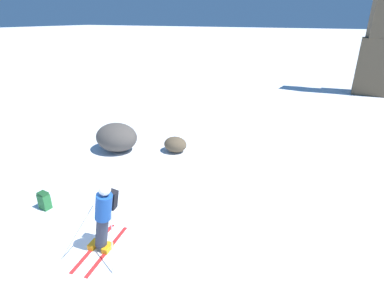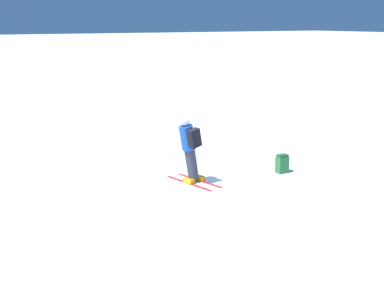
% 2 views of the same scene
% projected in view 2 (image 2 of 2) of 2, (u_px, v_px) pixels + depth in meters
% --- Properties ---
extents(ground_plane, '(300.00, 300.00, 0.00)m').
position_uv_depth(ground_plane, '(201.00, 181.00, 13.50)').
color(ground_plane, white).
extents(skier, '(1.27, 1.70, 1.77)m').
position_uv_depth(skier, '(189.00, 146.00, 13.03)').
color(skier, red).
rests_on(skier, ground).
extents(spare_backpack, '(0.31, 0.24, 0.50)m').
position_uv_depth(spare_backpack, '(282.00, 164.00, 14.17)').
color(spare_backpack, '#236633').
rests_on(spare_backpack, ground).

